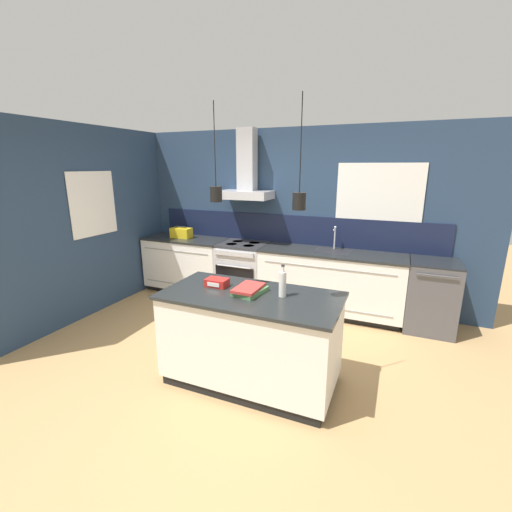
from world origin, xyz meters
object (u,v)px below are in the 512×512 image
dishwasher (431,296)px  red_supply_box (217,282)px  book_stack (250,290)px  bottle_on_island (283,283)px  yellow_toolbox (181,233)px  oven_range (243,272)px

dishwasher → red_supply_box: red_supply_box is taller
dishwasher → book_stack: book_stack is taller
dishwasher → red_supply_box: (-2.06, -1.85, 0.49)m
red_supply_box → book_stack: bearing=-8.5°
bottle_on_island → red_supply_box: size_ratio=1.38×
yellow_toolbox → red_supply_box: bearing=-47.4°
dishwasher → book_stack: 2.59m
bottle_on_island → yellow_toolbox: (-2.39, 1.86, -0.04)m
yellow_toolbox → oven_range: bearing=-0.2°
book_stack → bottle_on_island: bearing=8.9°
bottle_on_island → red_supply_box: 0.69m
oven_range → yellow_toolbox: size_ratio=2.68×
bottle_on_island → red_supply_box: bottle_on_island is taller
dishwasher → oven_range: bearing=-179.9°
bottle_on_island → yellow_toolbox: size_ratio=0.87×
book_stack → red_supply_box: red_supply_box is taller
oven_range → book_stack: 2.19m
dishwasher → red_supply_box: size_ratio=4.23×
oven_range → bottle_on_island: size_ratio=3.06×
book_stack → oven_range: bearing=116.7°
book_stack → yellow_toolbox: yellow_toolbox is taller
oven_range → book_stack: size_ratio=2.51×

